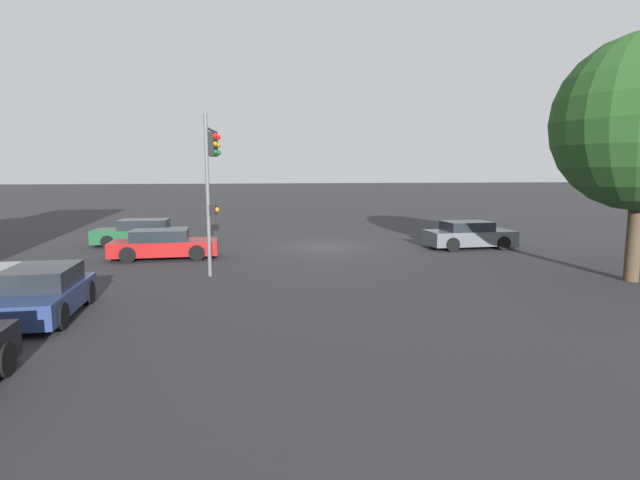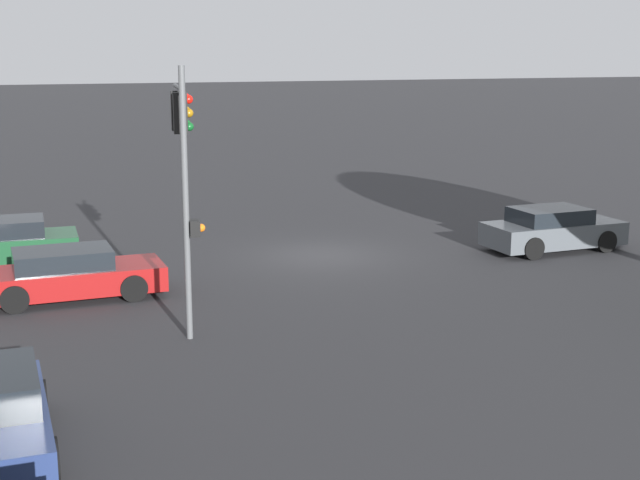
# 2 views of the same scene
# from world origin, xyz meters

# --- Properties ---
(ground_plane) EXTENTS (300.00, 300.00, 0.00)m
(ground_plane) POSITION_xyz_m (0.00, 0.00, 0.00)
(ground_plane) COLOR #28282B
(traffic_signal) EXTENTS (0.58, 2.59, 6.00)m
(traffic_signal) POSITION_xyz_m (5.56, 5.98, 4.17)
(traffic_signal) COLOR #515456
(traffic_signal) RESTS_ON ground_plane
(crossing_car_0) EXTENTS (4.69, 1.95, 1.32)m
(crossing_car_0) POSITION_xyz_m (7.89, 2.41, 0.64)
(crossing_car_0) COLOR maroon
(crossing_car_0) RESTS_ON ground_plane
(crossing_car_1) EXTENTS (4.83, 2.15, 1.39)m
(crossing_car_1) POSITION_xyz_m (9.57, -2.16, 0.67)
(crossing_car_1) COLOR #194728
(crossing_car_1) RESTS_ON ground_plane
(crossing_car_2) EXTENTS (4.46, 2.05, 1.39)m
(crossing_car_2) POSITION_xyz_m (-7.16, 1.99, 0.67)
(crossing_car_2) COLOR #4C5156
(crossing_car_2) RESTS_ON ground_plane
(parked_car_0) EXTENTS (1.98, 4.06, 1.34)m
(parked_car_0) POSITION_xyz_m (9.99, 11.33, 0.64)
(parked_car_0) COLOR navy
(parked_car_0) RESTS_ON ground_plane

